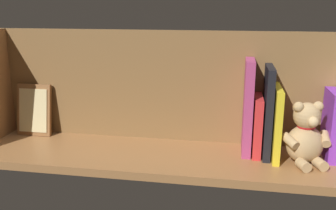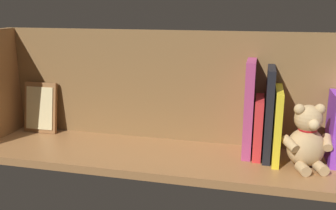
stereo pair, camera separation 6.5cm
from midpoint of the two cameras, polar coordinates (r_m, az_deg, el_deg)
ground_plane at (r=106.72cm, az=1.76°, el=-7.78°), size 112.22×27.97×2.20cm
shelf_back_panel at (r=112.49cm, az=3.10°, el=2.78°), size 112.22×1.50×32.91cm
book_0 at (r=108.04cm, az=25.45°, el=-3.19°), size 2.81×11.75×18.33cm
teddy_bear at (r=102.22cm, az=21.93°, el=-4.91°), size 12.70×12.55×16.53cm
book_1 at (r=104.32cm, az=17.82°, el=-2.82°), size 1.78×14.91×19.13cm
book_2 at (r=104.30cm, az=16.67°, el=-1.22°), size 1.90×13.11×24.39cm
book_3 at (r=105.89cm, az=15.16°, el=-3.22°), size 2.21×12.01×16.09cm
book_4 at (r=104.75cm, az=13.86°, el=-0.51°), size 2.39×11.41×25.96cm
picture_frame_leaning at (r=127.14cm, az=-17.27°, el=-0.40°), size 11.01×4.09×16.13cm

